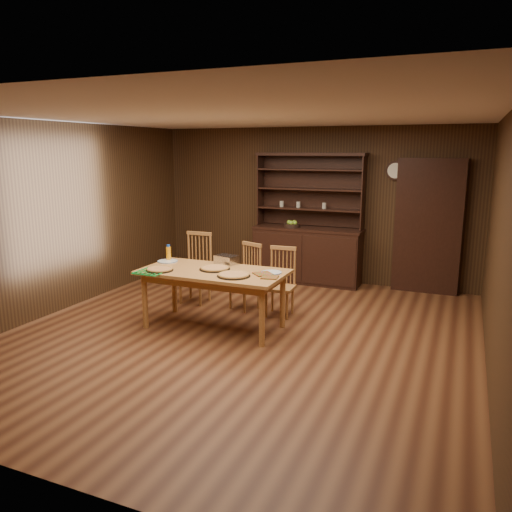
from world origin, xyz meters
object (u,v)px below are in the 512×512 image
at_px(chair_left, 197,265).
at_px(chair_right, 281,279).
at_px(china_hutch, 308,248).
at_px(dining_table, 213,277).
at_px(chair_center, 248,274).
at_px(juice_bottle, 169,253).

height_order(chair_left, chair_right, chair_left).
xyz_separation_m(china_hutch, dining_table, (-0.42, -2.63, 0.07)).
distance_m(chair_center, juice_bottle, 1.15).
relative_size(china_hutch, chair_left, 2.10).
relative_size(chair_left, chair_center, 1.10).
height_order(chair_left, juice_bottle, chair_left).
relative_size(china_hutch, dining_table, 1.20).
height_order(chair_left, chair_center, chair_left).
height_order(dining_table, chair_right, chair_right).
xyz_separation_m(chair_right, juice_bottle, (-1.42, -0.57, 0.36)).
distance_m(china_hutch, juice_bottle, 2.68).
bearing_deg(chair_right, juice_bottle, -161.69).
xyz_separation_m(chair_left, juice_bottle, (-0.06, -0.66, 0.30)).
distance_m(chair_left, juice_bottle, 0.73).
bearing_deg(juice_bottle, dining_table, -18.19).
bearing_deg(dining_table, chair_left, 129.42).
xyz_separation_m(dining_table, chair_right, (0.60, 0.84, -0.17)).
relative_size(chair_center, juice_bottle, 4.30).
relative_size(chair_left, chair_right, 1.10).
bearing_deg(china_hutch, juice_bottle, -117.72).
xyz_separation_m(chair_center, juice_bottle, (-0.88, -0.65, 0.36)).
distance_m(chair_center, chair_right, 0.54).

